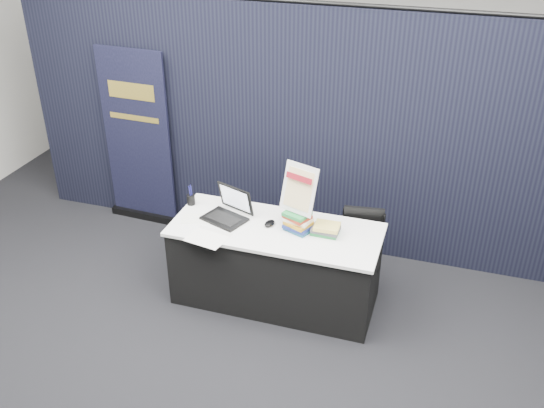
% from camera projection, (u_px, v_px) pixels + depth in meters
% --- Properties ---
extents(floor, '(8.00, 8.00, 0.00)m').
position_uv_depth(floor, '(256.00, 337.00, 5.07)').
color(floor, black).
rests_on(floor, ground).
extents(wall_back, '(8.00, 0.02, 3.50)m').
position_uv_depth(wall_back, '(359.00, 21.00, 7.53)').
color(wall_back, '#B8B5AD').
rests_on(wall_back, floor).
extents(drape_partition, '(6.00, 0.08, 2.40)m').
position_uv_depth(drape_partition, '(309.00, 134.00, 5.81)').
color(drape_partition, black).
rests_on(drape_partition, floor).
extents(display_table, '(1.80, 0.75, 0.75)m').
position_uv_depth(display_table, '(276.00, 264.00, 5.34)').
color(display_table, black).
rests_on(display_table, floor).
extents(laptop, '(0.43, 0.40, 0.27)m').
position_uv_depth(laptop, '(226.00, 211.00, 5.29)').
color(laptop, black).
rests_on(laptop, display_table).
extents(mouse, '(0.10, 0.13, 0.04)m').
position_uv_depth(mouse, '(270.00, 223.00, 5.19)').
color(mouse, black).
rests_on(mouse, display_table).
extents(brochure_left, '(0.30, 0.25, 0.00)m').
position_uv_depth(brochure_left, '(196.00, 218.00, 5.30)').
color(brochure_left, white).
rests_on(brochure_left, display_table).
extents(brochure_mid, '(0.36, 0.28, 0.00)m').
position_uv_depth(brochure_mid, '(206.00, 239.00, 5.01)').
color(brochure_mid, white).
rests_on(brochure_mid, display_table).
extents(brochure_right, '(0.34, 0.26, 0.00)m').
position_uv_depth(brochure_right, '(210.00, 236.00, 5.05)').
color(brochure_right, silver).
rests_on(brochure_right, display_table).
extents(pen_cup, '(0.09, 0.09, 0.10)m').
position_uv_depth(pen_cup, '(191.00, 200.00, 5.50)').
color(pen_cup, black).
rests_on(pen_cup, display_table).
extents(book_stack_tall, '(0.26, 0.23, 0.17)m').
position_uv_depth(book_stack_tall, '(297.00, 222.00, 5.09)').
color(book_stack_tall, navy).
rests_on(book_stack_tall, display_table).
extents(book_stack_short, '(0.23, 0.18, 0.10)m').
position_uv_depth(book_stack_short, '(326.00, 229.00, 5.06)').
color(book_stack_short, '#207939').
rests_on(book_stack_short, display_table).
extents(info_sign, '(0.34, 0.22, 0.43)m').
position_uv_depth(info_sign, '(299.00, 189.00, 4.97)').
color(info_sign, black).
rests_on(info_sign, book_stack_tall).
extents(pullup_banner, '(0.81, 0.14, 1.90)m').
position_uv_depth(pullup_banner, '(139.00, 148.00, 6.38)').
color(pullup_banner, black).
rests_on(pullup_banner, floor).
extents(stacking_chair, '(0.42, 0.43, 0.83)m').
position_uv_depth(stacking_chair, '(359.00, 251.00, 5.37)').
color(stacking_chair, black).
rests_on(stacking_chair, floor).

